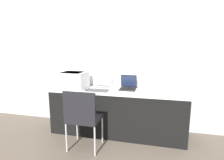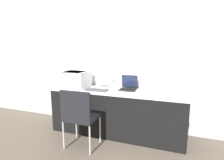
# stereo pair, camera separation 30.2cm
# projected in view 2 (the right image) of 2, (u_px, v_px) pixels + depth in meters

# --- Properties ---
(ground_plane) EXTENTS (14.00, 14.00, 0.00)m
(ground_plane) POSITION_uv_depth(u_px,v_px,m) (111.00, 141.00, 2.87)
(ground_plane) COLOR brown
(wall_back) EXTENTS (8.00, 0.05, 2.60)m
(wall_back) POSITION_uv_depth(u_px,v_px,m) (123.00, 59.00, 3.24)
(wall_back) COLOR silver
(wall_back) RESTS_ON ground_plane
(table) EXTENTS (2.31, 0.59, 0.78)m
(table) POSITION_uv_depth(u_px,v_px,m) (116.00, 112.00, 3.07)
(table) COLOR black
(table) RESTS_ON ground_plane
(printer) EXTENTS (0.46, 0.43, 0.30)m
(printer) POSITION_uv_depth(u_px,v_px,m) (76.00, 79.00, 3.23)
(printer) COLOR silver
(printer) RESTS_ON table
(laptop_left) EXTENTS (0.30, 0.29, 0.22)m
(laptop_left) POSITION_uv_depth(u_px,v_px,m) (104.00, 85.00, 3.24)
(laptop_left) COLOR #B7B7BC
(laptop_left) RESTS_ON table
(laptop_right) EXTENTS (0.29, 0.28, 0.25)m
(laptop_right) POSITION_uv_depth(u_px,v_px,m) (128.00, 87.00, 3.08)
(laptop_right) COLOR black
(laptop_right) RESTS_ON table
(external_keyboard) EXTENTS (0.39, 0.16, 0.02)m
(external_keyboard) POSITION_uv_depth(u_px,v_px,m) (97.00, 90.00, 3.02)
(external_keyboard) COLOR #3D3D42
(external_keyboard) RESTS_ON table
(coffee_cup) EXTENTS (0.08, 0.08, 0.12)m
(coffee_cup) POSITION_uv_depth(u_px,v_px,m) (113.00, 87.00, 3.04)
(coffee_cup) COLOR white
(coffee_cup) RESTS_ON table
(chair) EXTENTS (0.47, 0.40, 0.92)m
(chair) POSITION_uv_depth(u_px,v_px,m) (79.00, 114.00, 2.57)
(chair) COLOR black
(chair) RESTS_ON ground_plane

